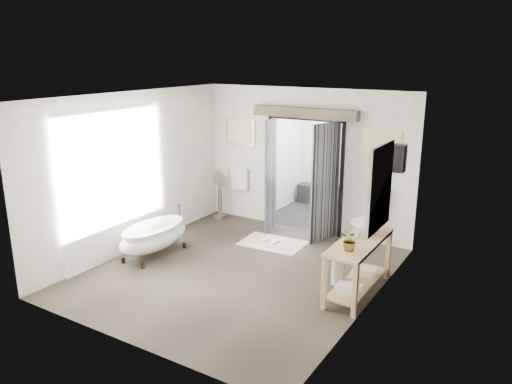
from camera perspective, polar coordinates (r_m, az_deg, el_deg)
ground_plane at (r=8.47m, az=-2.15°, el=-9.11°), size 5.00×5.00×0.00m
room_shell at (r=7.80m, az=-2.99°, el=3.13°), size 4.52×5.02×2.91m
shower_room at (r=11.54m, az=8.85°, el=2.21°), size 2.22×2.01×2.51m
back_wall_dressing at (r=9.91m, az=5.21°, el=4.02°), size 3.82×0.79×2.52m
clawfoot_tub at (r=9.18m, az=-11.59°, el=-4.91°), size 0.70×1.57×0.76m
vanity at (r=7.73m, az=11.44°, el=-7.84°), size 0.57×1.60×0.85m
pedestal_mirror at (r=10.99m, az=-4.14°, el=-0.76°), size 0.31×0.20×1.06m
rug at (r=9.66m, az=1.91°, el=-5.86°), size 1.25×0.87×0.01m
slippers at (r=9.68m, az=1.61°, el=-5.62°), size 0.32×0.24×0.05m
basin at (r=7.94m, az=12.41°, el=-3.93°), size 0.55×0.55×0.17m
plant at (r=7.14m, az=10.73°, el=-5.46°), size 0.36×0.34×0.31m
soap_bottle_a at (r=7.62m, az=11.44°, el=-4.68°), size 0.10×0.10×0.18m
soap_bottle_b at (r=8.15m, az=12.68°, el=-3.51°), size 0.13×0.13×0.15m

